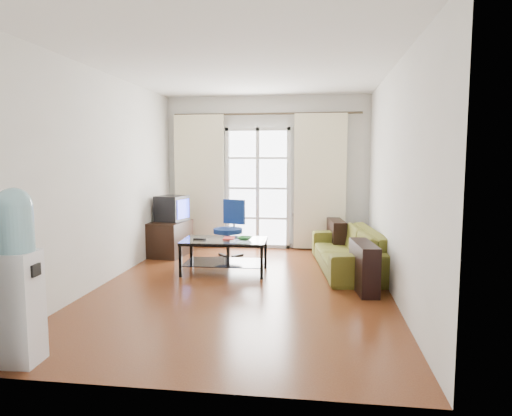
{
  "coord_description": "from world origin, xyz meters",
  "views": [
    {
      "loc": [
        0.92,
        -5.51,
        1.61
      ],
      "look_at": [
        0.12,
        0.35,
        0.96
      ],
      "focal_mm": 32.0,
      "sensor_mm": 36.0,
      "label": 1
    }
  ],
  "objects_px": {
    "sofa": "(348,250)",
    "water_cooler": "(18,273)",
    "crt_tv": "(171,208)",
    "task_chair": "(229,242)",
    "tv_stand": "(170,238)",
    "coffee_table": "(225,251)"
  },
  "relations": [
    {
      "from": "sofa",
      "to": "water_cooler",
      "type": "height_order",
      "value": "water_cooler"
    },
    {
      "from": "crt_tv",
      "to": "sofa",
      "type": "bearing_deg",
      "value": -0.01
    },
    {
      "from": "sofa",
      "to": "task_chair",
      "type": "xyz_separation_m",
      "value": [
        -1.83,
        0.44,
        -0.02
      ]
    },
    {
      "from": "tv_stand",
      "to": "water_cooler",
      "type": "distance_m",
      "value": 4.08
    },
    {
      "from": "tv_stand",
      "to": "task_chair",
      "type": "height_order",
      "value": "task_chair"
    },
    {
      "from": "crt_tv",
      "to": "task_chair",
      "type": "height_order",
      "value": "crt_tv"
    },
    {
      "from": "coffee_table",
      "to": "crt_tv",
      "type": "xyz_separation_m",
      "value": [
        -1.13,
        1.09,
        0.47
      ]
    },
    {
      "from": "crt_tv",
      "to": "coffee_table",
      "type": "bearing_deg",
      "value": -30.24
    },
    {
      "from": "sofa",
      "to": "tv_stand",
      "type": "distance_m",
      "value": 2.94
    },
    {
      "from": "water_cooler",
      "to": "coffee_table",
      "type": "bearing_deg",
      "value": 68.75
    },
    {
      "from": "sofa",
      "to": "crt_tv",
      "type": "distance_m",
      "value": 2.99
    },
    {
      "from": "water_cooler",
      "to": "tv_stand",
      "type": "bearing_deg",
      "value": 88.95
    },
    {
      "from": "sofa",
      "to": "water_cooler",
      "type": "bearing_deg",
      "value": -45.78
    },
    {
      "from": "coffee_table",
      "to": "sofa",
      "type": "bearing_deg",
      "value": 12.75
    },
    {
      "from": "tv_stand",
      "to": "water_cooler",
      "type": "xyz_separation_m",
      "value": [
        0.14,
        -4.05,
        0.44
      ]
    },
    {
      "from": "sofa",
      "to": "water_cooler",
      "type": "xyz_separation_m",
      "value": [
        -2.73,
        -3.42,
        0.43
      ]
    },
    {
      "from": "sofa",
      "to": "coffee_table",
      "type": "distance_m",
      "value": 1.78
    },
    {
      "from": "coffee_table",
      "to": "tv_stand",
      "type": "height_order",
      "value": "tv_stand"
    },
    {
      "from": "crt_tv",
      "to": "task_chair",
      "type": "xyz_separation_m",
      "value": [
        1.03,
        -0.26,
        -0.5
      ]
    },
    {
      "from": "coffee_table",
      "to": "tv_stand",
      "type": "distance_m",
      "value": 1.53
    },
    {
      "from": "coffee_table",
      "to": "tv_stand",
      "type": "xyz_separation_m",
      "value": [
        -1.14,
        1.02,
        -0.02
      ]
    },
    {
      "from": "sofa",
      "to": "crt_tv",
      "type": "xyz_separation_m",
      "value": [
        -2.87,
        0.7,
        0.48
      ]
    }
  ]
}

